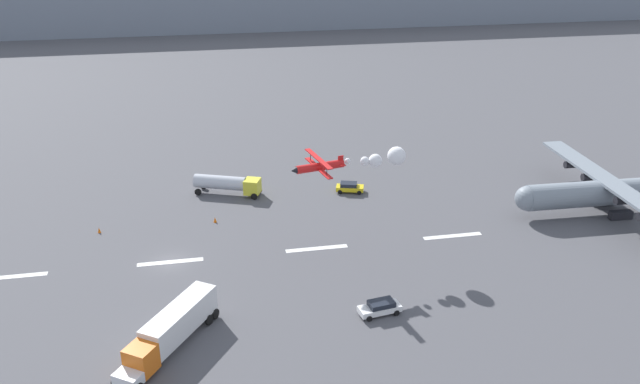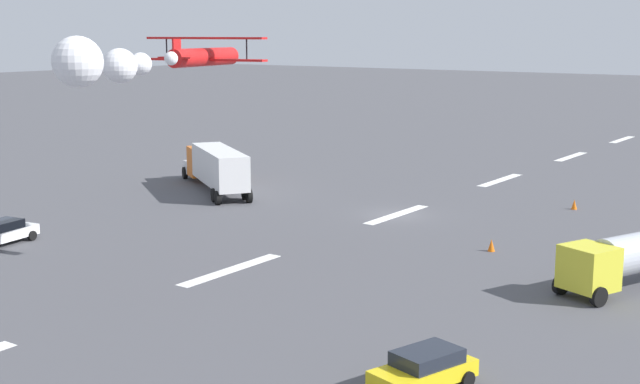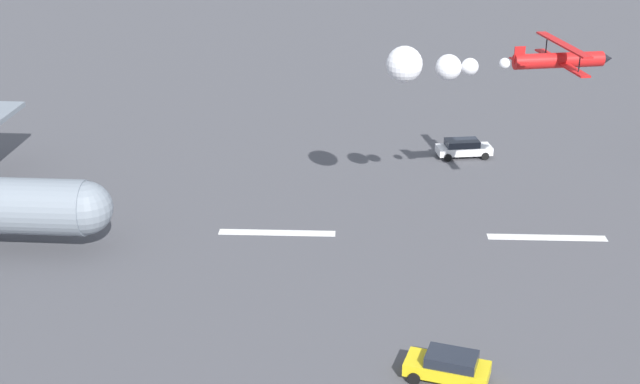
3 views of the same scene
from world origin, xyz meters
TOP-DOWN VIEW (x-y plane):
  - ground_plane at (0.00, 0.00)m, footprint 440.00×440.00m
  - runway_stripe_0 at (-54.97, 0.00)m, footprint 8.00×0.90m
  - runway_stripe_1 at (-36.65, 0.00)m, footprint 8.00×0.90m
  - runway_stripe_2 at (-18.32, 0.00)m, footprint 8.00×0.90m
  - runway_stripe_3 at (0.00, 0.00)m, footprint 8.00×0.90m
  - runway_stripe_4 at (18.32, 0.00)m, footprint 8.00×0.90m
  - stunt_biplane_red at (24.63, -0.52)m, footprint 14.77×7.29m
  - semi_truck_orange at (0.56, -17.28)m, footprint 10.23×13.10m
  - fuel_tanker_truck at (8.39, 19.50)m, footprint 10.29×6.18m
  - followme_car_yellow at (22.27, -15.66)m, footprint 4.78×2.58m
  - airport_staff_sedan at (26.60, 16.84)m, footprint 4.50×2.94m
  - traffic_cone_near at (-9.45, 9.91)m, footprint 0.44×0.44m
  - traffic_cone_far at (5.93, 10.16)m, footprint 0.44×0.44m

SIDE VIEW (x-z plane):
  - ground_plane at x=0.00m, z-range 0.00..0.00m
  - runway_stripe_0 at x=-54.97m, z-range 0.00..0.01m
  - runway_stripe_1 at x=-36.65m, z-range 0.00..0.01m
  - runway_stripe_2 at x=-18.32m, z-range 0.00..0.01m
  - runway_stripe_3 at x=0.00m, z-range 0.00..0.01m
  - runway_stripe_4 at x=18.32m, z-range 0.00..0.01m
  - traffic_cone_near at x=-9.45m, z-range 0.00..0.75m
  - traffic_cone_far at x=5.93m, z-range 0.00..0.75m
  - airport_staff_sedan at x=26.60m, z-range 0.05..1.57m
  - followme_car_yellow at x=22.27m, z-range 0.05..1.57m
  - fuel_tanker_truck at x=8.39m, z-range 0.30..3.20m
  - semi_truck_orange at x=0.56m, z-range 0.27..3.97m
  - stunt_biplane_red at x=24.63m, z-range 10.69..12.98m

